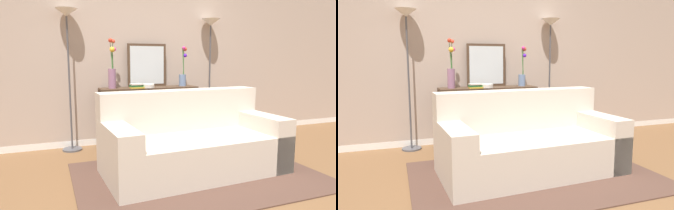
% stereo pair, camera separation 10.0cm
% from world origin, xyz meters
% --- Properties ---
extents(ground_plane, '(16.00, 16.00, 0.02)m').
position_xyz_m(ground_plane, '(0.00, 0.00, -0.01)').
color(ground_plane, brown).
extents(back_wall, '(12.00, 0.15, 2.70)m').
position_xyz_m(back_wall, '(0.00, 2.24, 1.35)').
color(back_wall, white).
rests_on(back_wall, ground).
extents(area_rug, '(2.54, 1.74, 0.01)m').
position_xyz_m(area_rug, '(0.01, 0.53, 0.01)').
color(area_rug, '#51382D').
rests_on(area_rug, ground).
extents(couch, '(1.97, 1.02, 0.88)m').
position_xyz_m(couch, '(0.01, 0.69, 0.31)').
color(couch, beige).
rests_on(couch, ground).
extents(console_table, '(1.40, 0.35, 0.83)m').
position_xyz_m(console_table, '(-0.08, 1.93, 0.58)').
color(console_table, '#473323').
rests_on(console_table, ground).
extents(floor_lamp_left, '(0.28, 0.28, 1.88)m').
position_xyz_m(floor_lamp_left, '(-1.16, 2.01, 1.47)').
color(floor_lamp_left, '#4C4C51').
rests_on(floor_lamp_left, ground).
extents(floor_lamp_right, '(0.28, 0.28, 1.84)m').
position_xyz_m(floor_lamp_right, '(0.94, 2.01, 1.45)').
color(floor_lamp_right, '#4C4C51').
rests_on(floor_lamp_right, ground).
extents(wall_mirror, '(0.58, 0.02, 0.62)m').
position_xyz_m(wall_mirror, '(-0.06, 2.07, 1.14)').
color(wall_mirror, '#473323').
rests_on(wall_mirror, console_table).
extents(vase_tall_flowers, '(0.11, 0.12, 0.67)m').
position_xyz_m(vase_tall_flowers, '(-0.60, 1.92, 1.08)').
color(vase_tall_flowers, gray).
rests_on(vase_tall_flowers, console_table).
extents(vase_short_flowers, '(0.12, 0.11, 0.58)m').
position_xyz_m(vase_short_flowers, '(0.45, 1.94, 1.04)').
color(vase_short_flowers, '#6B84AD').
rests_on(vase_short_flowers, console_table).
extents(fruit_bowl, '(0.17, 0.17, 0.06)m').
position_xyz_m(fruit_bowl, '(-0.13, 1.82, 0.86)').
color(fruit_bowl, silver).
rests_on(fruit_bowl, console_table).
extents(book_stack, '(0.20, 0.15, 0.07)m').
position_xyz_m(book_stack, '(-0.30, 1.82, 0.87)').
color(book_stack, gold).
rests_on(book_stack, console_table).
extents(book_row_under_console, '(0.41, 0.18, 0.13)m').
position_xyz_m(book_row_under_console, '(-0.45, 1.93, 0.06)').
color(book_row_under_console, gold).
rests_on(book_row_under_console, ground).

